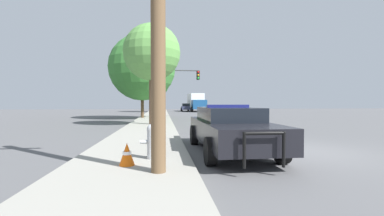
% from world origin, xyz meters
% --- Properties ---
extents(ground_plane, '(110.00, 110.00, 0.00)m').
position_xyz_m(ground_plane, '(0.00, 0.00, 0.00)').
color(ground_plane, '#565659').
extents(sidewalk_left, '(3.00, 110.00, 0.13)m').
position_xyz_m(sidewalk_left, '(-5.10, 0.00, 0.07)').
color(sidewalk_left, '#99968C').
rests_on(sidewalk_left, ground_plane).
extents(police_car, '(2.10, 5.36, 1.49)m').
position_xyz_m(police_car, '(-2.23, 0.17, 0.77)').
color(police_car, black).
rests_on(police_car, ground_plane).
extents(fire_hydrant, '(0.61, 0.26, 0.88)m').
position_xyz_m(fire_hydrant, '(-4.59, -1.14, 0.60)').
color(fire_hydrant, '#B7BCC1').
rests_on(fire_hydrant, sidewalk_left).
extents(utility_pole, '(1.40, 0.30, 6.63)m').
position_xyz_m(utility_pole, '(-4.41, -2.42, 3.53)').
color(utility_pole, brown).
rests_on(utility_pole, sidewalk_left).
extents(traffic_light, '(3.55, 0.35, 4.72)m').
position_xyz_m(traffic_light, '(-2.71, 17.35, 3.48)').
color(traffic_light, '#424247').
rests_on(traffic_light, sidewalk_left).
extents(car_background_distant, '(2.14, 4.66, 1.41)m').
position_xyz_m(car_background_distant, '(-0.05, 37.99, 0.75)').
color(car_background_distant, '#333856').
rests_on(car_background_distant, ground_plane).
extents(box_truck, '(2.73, 7.58, 3.14)m').
position_xyz_m(box_truck, '(1.53, 36.99, 1.67)').
color(box_truck, navy).
rests_on(box_truck, ground_plane).
extents(tree_sidewalk_mid, '(6.25, 6.25, 7.87)m').
position_xyz_m(tree_sidewalk_mid, '(-6.22, 16.98, 4.87)').
color(tree_sidewalk_mid, '#4C3823').
rests_on(tree_sidewalk_mid, sidewalk_left).
extents(tree_sidewalk_near, '(3.76, 3.76, 6.63)m').
position_xyz_m(tree_sidewalk_near, '(-5.02, 9.49, 4.84)').
color(tree_sidewalk_near, brown).
rests_on(tree_sidewalk_near, sidewalk_left).
extents(tree_sidewalk_far, '(4.53, 4.53, 6.79)m').
position_xyz_m(tree_sidewalk_far, '(-5.53, 34.70, 4.65)').
color(tree_sidewalk_far, brown).
rests_on(tree_sidewalk_far, sidewalk_left).
extents(traffic_cone, '(0.35, 0.35, 0.51)m').
position_xyz_m(traffic_cone, '(-5.13, -1.77, 0.39)').
color(traffic_cone, orange).
rests_on(traffic_cone, sidewalk_left).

